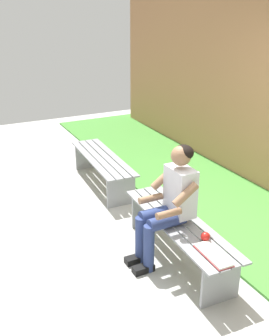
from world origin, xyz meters
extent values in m
cube|color=#B2B2AD|center=(1.04, 1.00, -0.02)|extent=(10.00, 7.00, 0.04)
cube|color=#478C38|center=(1.04, -1.55, 0.01)|extent=(9.00, 2.35, 0.03)
cube|color=gray|center=(-0.01, -0.17, 0.43)|extent=(1.74, 0.18, 0.02)
cube|color=gray|center=(0.00, -0.06, 0.43)|extent=(1.74, 0.18, 0.02)
cube|color=gray|center=(0.00, 0.06, 0.43)|extent=(1.74, 0.18, 0.02)
cube|color=gray|center=(0.01, 0.17, 0.43)|extent=(1.74, 0.18, 0.02)
cube|color=gray|center=(-0.75, 0.04, 0.21)|extent=(0.05, 0.40, 0.42)
cube|color=gray|center=(0.75, -0.04, 0.21)|extent=(0.05, 0.40, 0.42)
cube|color=gray|center=(2.07, -0.17, 0.43)|extent=(1.69, 0.18, 0.02)
cube|color=gray|center=(2.07, -0.06, 0.43)|extent=(1.69, 0.18, 0.02)
cube|color=gray|center=(2.08, 0.06, 0.43)|extent=(1.69, 0.18, 0.02)
cube|color=gray|center=(2.08, 0.17, 0.43)|extent=(1.69, 0.18, 0.02)
cube|color=gray|center=(1.35, 0.03, 0.21)|extent=(0.05, 0.40, 0.42)
cube|color=gray|center=(2.80, -0.03, 0.21)|extent=(0.05, 0.40, 0.42)
cube|color=silver|center=(0.04, -0.02, 0.76)|extent=(0.34, 0.20, 0.50)
sphere|color=#936B4C|center=(0.04, -0.01, 1.14)|extent=(0.20, 0.20, 0.20)
ellipsoid|color=black|center=(0.04, -0.04, 1.17)|extent=(0.20, 0.19, 0.15)
cylinder|color=navy|center=(-0.05, 0.18, 0.51)|extent=(0.13, 0.40, 0.13)
cylinder|color=navy|center=(0.13, 0.18, 0.51)|extent=(0.13, 0.40, 0.13)
cylinder|color=navy|center=(-0.05, 0.38, 0.26)|extent=(0.11, 0.11, 0.51)
cube|color=black|center=(-0.05, 0.44, 0.04)|extent=(0.10, 0.22, 0.07)
cylinder|color=navy|center=(0.13, 0.38, 0.26)|extent=(0.11, 0.11, 0.51)
cube|color=black|center=(0.13, 0.44, 0.04)|extent=(0.10, 0.22, 0.07)
cylinder|color=#936B4C|center=(-0.17, 0.06, 0.83)|extent=(0.08, 0.28, 0.23)
cylinder|color=#936B4C|center=(-0.14, 0.22, 0.65)|extent=(0.07, 0.26, 0.07)
cylinder|color=#936B4C|center=(0.25, 0.06, 0.83)|extent=(0.08, 0.28, 0.23)
cylinder|color=#936B4C|center=(0.22, 0.22, 0.65)|extent=(0.07, 0.26, 0.07)
sphere|color=red|center=(-0.41, -0.02, 0.49)|extent=(0.09, 0.09, 0.09)
cube|color=white|center=(-0.75, 0.07, 0.46)|extent=(0.21, 0.16, 0.02)
cube|color=white|center=(-0.54, 0.06, 0.46)|extent=(0.21, 0.16, 0.02)
cube|color=red|center=(-0.65, 0.06, 0.45)|extent=(0.42, 0.18, 0.01)
camera|label=1|loc=(-2.95, 2.00, 2.49)|focal=42.38mm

